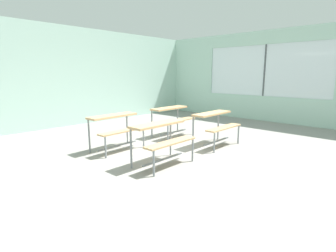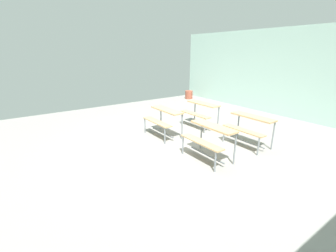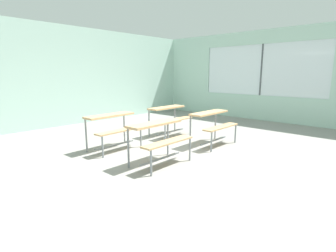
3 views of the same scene
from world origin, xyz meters
The scene contains 7 objects.
ground centered at (0.00, 0.00, -0.03)m, with size 10.00×9.00×0.05m, color gray.
wall_back centered at (0.00, 4.50, 1.50)m, with size 10.00×0.12×3.00m, color silver.
wall_right centered at (5.00, -0.13, 1.45)m, with size 0.12×9.00×3.00m.
desk_bench_r0c0 centered at (-0.61, -0.15, 0.56)m, with size 1.11×0.60×0.74m.
desk_bench_r0c1 centered at (1.12, -0.14, 0.56)m, with size 1.10×0.59×0.74m.
desk_bench_r1c0 centered at (-0.61, 1.20, 0.56)m, with size 1.12×0.63×0.74m.
desk_bench_r1c1 centered at (1.13, 1.19, 0.56)m, with size 1.11×0.60×0.74m.
Camera 1 is at (-3.80, -3.30, 1.60)m, focal length 28.00 mm.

